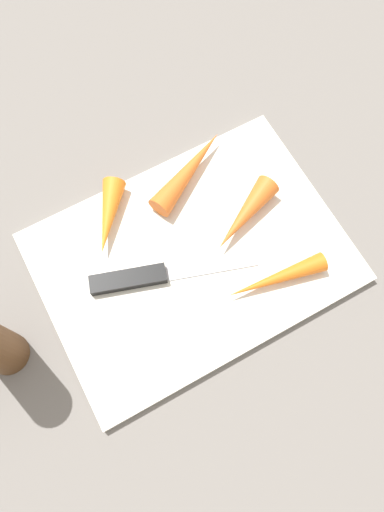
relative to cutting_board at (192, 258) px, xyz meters
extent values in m
plane|color=slate|center=(0.00, 0.00, -0.01)|extent=(1.40, 1.40, 0.00)
cube|color=silver|center=(0.00, 0.00, 0.00)|extent=(0.36, 0.26, 0.01)
cube|color=#B7B7BC|center=(0.01, -0.02, 0.01)|extent=(0.11, 0.05, 0.00)
cube|color=black|center=(-0.08, 0.01, 0.01)|extent=(0.09, 0.05, 0.01)
cone|color=orange|center=(0.08, 0.01, 0.02)|extent=(0.11, 0.07, 0.03)
cone|color=orange|center=(0.07, -0.07, 0.02)|extent=(0.12, 0.04, 0.02)
cone|color=orange|center=(0.05, 0.10, 0.02)|extent=(0.13, 0.08, 0.03)
cone|color=orange|center=(-0.07, 0.09, 0.02)|extent=(0.08, 0.09, 0.03)
camera|label=1|loc=(-0.09, -0.17, 0.56)|focal=34.30mm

